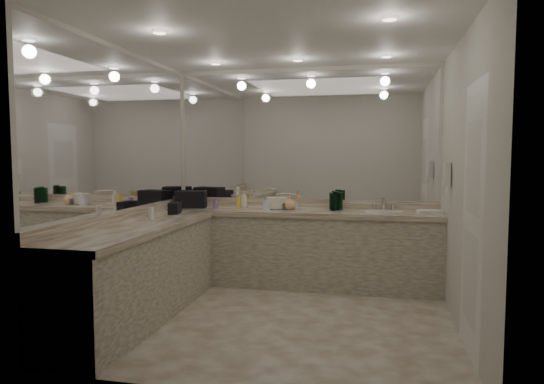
% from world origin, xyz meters
% --- Properties ---
extents(floor, '(3.20, 3.20, 0.00)m').
position_xyz_m(floor, '(0.00, 0.00, 0.00)').
color(floor, beige).
rests_on(floor, ground).
extents(ceiling, '(3.20, 3.20, 0.00)m').
position_xyz_m(ceiling, '(0.00, 0.00, 2.60)').
color(ceiling, white).
rests_on(ceiling, floor).
extents(wall_back, '(3.20, 0.02, 2.60)m').
position_xyz_m(wall_back, '(0.00, 1.50, 1.30)').
color(wall_back, beige).
rests_on(wall_back, floor).
extents(wall_left, '(0.02, 3.00, 2.60)m').
position_xyz_m(wall_left, '(-1.60, 0.00, 1.30)').
color(wall_left, beige).
rests_on(wall_left, floor).
extents(wall_right, '(0.02, 3.00, 2.60)m').
position_xyz_m(wall_right, '(1.60, 0.00, 1.30)').
color(wall_right, beige).
rests_on(wall_right, floor).
extents(vanity_back_base, '(3.20, 0.60, 0.84)m').
position_xyz_m(vanity_back_base, '(0.00, 1.20, 0.42)').
color(vanity_back_base, beige).
rests_on(vanity_back_base, floor).
extents(vanity_back_top, '(3.20, 0.64, 0.06)m').
position_xyz_m(vanity_back_top, '(0.00, 1.19, 0.87)').
color(vanity_back_top, beige).
rests_on(vanity_back_top, vanity_back_base).
extents(vanity_left_base, '(0.60, 2.40, 0.84)m').
position_xyz_m(vanity_left_base, '(-1.30, -0.30, 0.42)').
color(vanity_left_base, beige).
rests_on(vanity_left_base, floor).
extents(vanity_left_top, '(0.64, 2.42, 0.06)m').
position_xyz_m(vanity_left_top, '(-1.29, -0.30, 0.87)').
color(vanity_left_top, beige).
rests_on(vanity_left_top, vanity_left_base).
extents(backsplash_back, '(3.20, 0.04, 0.10)m').
position_xyz_m(backsplash_back, '(0.00, 1.48, 0.95)').
color(backsplash_back, beige).
rests_on(backsplash_back, vanity_back_top).
extents(backsplash_left, '(0.04, 3.00, 0.10)m').
position_xyz_m(backsplash_left, '(-1.58, 0.00, 0.95)').
color(backsplash_left, beige).
rests_on(backsplash_left, vanity_left_top).
extents(mirror_back, '(3.12, 0.01, 1.55)m').
position_xyz_m(mirror_back, '(0.00, 1.49, 1.77)').
color(mirror_back, white).
rests_on(mirror_back, wall_back).
extents(mirror_left, '(0.01, 2.92, 1.55)m').
position_xyz_m(mirror_left, '(-1.59, 0.00, 1.77)').
color(mirror_left, white).
rests_on(mirror_left, wall_left).
extents(sink, '(0.44, 0.44, 0.03)m').
position_xyz_m(sink, '(0.95, 1.20, 0.90)').
color(sink, white).
rests_on(sink, vanity_back_top).
extents(faucet, '(0.24, 0.16, 0.14)m').
position_xyz_m(faucet, '(0.95, 1.41, 0.97)').
color(faucet, silver).
rests_on(faucet, vanity_back_top).
extents(wall_phone, '(0.06, 0.10, 0.24)m').
position_xyz_m(wall_phone, '(1.56, 0.70, 1.35)').
color(wall_phone, white).
rests_on(wall_phone, wall_right).
extents(door, '(0.02, 0.82, 2.10)m').
position_xyz_m(door, '(1.59, -0.50, 1.05)').
color(door, white).
rests_on(door, wall_right).
extents(black_toiletry_bag, '(0.41, 0.30, 0.21)m').
position_xyz_m(black_toiletry_bag, '(-1.35, 1.15, 1.01)').
color(black_toiletry_bag, black).
rests_on(black_toiletry_bag, vanity_back_top).
extents(black_bag_spill, '(0.15, 0.25, 0.13)m').
position_xyz_m(black_bag_spill, '(-1.30, 0.55, 0.96)').
color(black_bag_spill, black).
rests_on(black_bag_spill, vanity_left_top).
extents(cream_cosmetic_case, '(0.27, 0.22, 0.14)m').
position_xyz_m(cream_cosmetic_case, '(-0.28, 1.21, 0.97)').
color(cream_cosmetic_case, beige).
rests_on(cream_cosmetic_case, vanity_back_top).
extents(hand_towel, '(0.28, 0.21, 0.04)m').
position_xyz_m(hand_towel, '(1.44, 1.11, 0.92)').
color(hand_towel, white).
rests_on(hand_towel, vanity_back_top).
extents(lotion_left, '(0.05, 0.05, 0.12)m').
position_xyz_m(lotion_left, '(-1.30, -0.02, 0.96)').
color(lotion_left, white).
rests_on(lotion_left, vanity_left_top).
extents(soap_bottle_a, '(0.08, 0.08, 0.20)m').
position_xyz_m(soap_bottle_a, '(-0.71, 1.29, 1.00)').
color(soap_bottle_a, white).
rests_on(soap_bottle_a, vanity_back_top).
extents(soap_bottle_b, '(0.07, 0.08, 0.16)m').
position_xyz_m(soap_bottle_b, '(-0.38, 1.10, 0.98)').
color(soap_bottle_b, white).
rests_on(soap_bottle_b, vanity_back_top).
extents(soap_bottle_c, '(0.16, 0.16, 0.18)m').
position_xyz_m(soap_bottle_c, '(-0.13, 1.17, 0.99)').
color(soap_bottle_c, '#F2BA7D').
rests_on(soap_bottle_c, vanity_back_top).
extents(green_bottle_0, '(0.07, 0.07, 0.19)m').
position_xyz_m(green_bottle_0, '(0.38, 1.20, 1.00)').
color(green_bottle_0, '#0C411D').
rests_on(green_bottle_0, vanity_back_top).
extents(green_bottle_1, '(0.06, 0.06, 0.19)m').
position_xyz_m(green_bottle_1, '(0.42, 1.29, 0.99)').
color(green_bottle_1, '#0C411D').
rests_on(green_bottle_1, vanity_back_top).
extents(green_bottle_2, '(0.07, 0.07, 0.21)m').
position_xyz_m(green_bottle_2, '(0.40, 1.33, 1.01)').
color(green_bottle_2, '#0C411D').
rests_on(green_bottle_2, vanity_back_top).
extents(green_bottle_3, '(0.07, 0.07, 0.21)m').
position_xyz_m(green_bottle_3, '(0.45, 1.29, 1.00)').
color(green_bottle_3, '#0C411D').
rests_on(green_bottle_3, vanity_back_top).
extents(green_bottle_4, '(0.07, 0.07, 0.20)m').
position_xyz_m(green_bottle_4, '(0.36, 1.34, 1.00)').
color(green_bottle_4, '#0C411D').
rests_on(green_bottle_4, vanity_back_top).
extents(amenity_bottle_0, '(0.05, 0.05, 0.09)m').
position_xyz_m(amenity_bottle_0, '(-0.06, 1.21, 0.95)').
color(amenity_bottle_0, silver).
rests_on(amenity_bottle_0, vanity_back_top).
extents(amenity_bottle_1, '(0.06, 0.06, 0.14)m').
position_xyz_m(amenity_bottle_1, '(-0.79, 1.29, 0.97)').
color(amenity_bottle_1, '#F2D84C').
rests_on(amenity_bottle_1, vanity_back_top).
extents(amenity_bottle_2, '(0.06, 0.06, 0.11)m').
position_xyz_m(amenity_bottle_2, '(-1.03, 1.13, 0.96)').
color(amenity_bottle_2, '#9966B2').
rests_on(amenity_bottle_2, vanity_back_top).
extents(amenity_bottle_3, '(0.06, 0.06, 0.12)m').
position_xyz_m(amenity_bottle_3, '(-0.18, 1.25, 0.96)').
color(amenity_bottle_3, white).
rests_on(amenity_bottle_3, vanity_back_top).
extents(amenity_bottle_4, '(0.05, 0.05, 0.08)m').
position_xyz_m(amenity_bottle_4, '(-0.18, 1.14, 0.94)').
color(amenity_bottle_4, '#3F3F4C').
rests_on(amenity_bottle_4, vanity_back_top).
extents(amenity_bottle_5, '(0.04, 0.04, 0.08)m').
position_xyz_m(amenity_bottle_5, '(-0.38, 1.14, 0.94)').
color(amenity_bottle_5, white).
rests_on(amenity_bottle_5, vanity_back_top).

